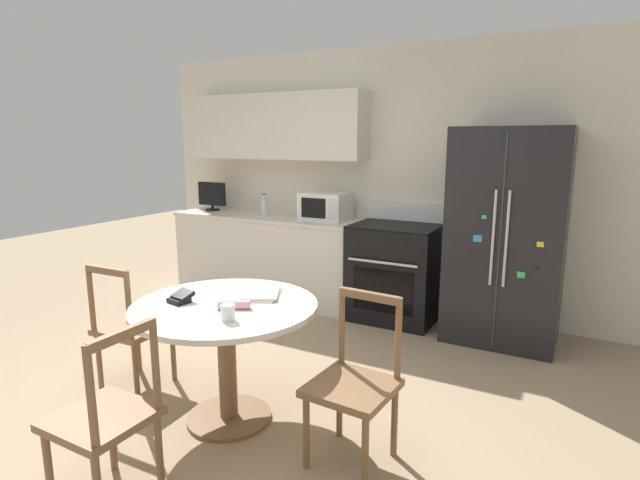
# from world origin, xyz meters

# --- Properties ---
(ground_plane) EXTENTS (14.00, 14.00, 0.00)m
(ground_plane) POSITION_xyz_m (0.00, 0.00, 0.00)
(ground_plane) COLOR #9E8466
(back_wall) EXTENTS (5.20, 0.44, 2.60)m
(back_wall) POSITION_xyz_m (-0.30, 2.59, 1.44)
(back_wall) COLOR silver
(back_wall) RESTS_ON ground_plane
(kitchen_counter) EXTENTS (2.14, 0.64, 0.90)m
(kitchen_counter) POSITION_xyz_m (-1.14, 2.29, 0.45)
(kitchen_counter) COLOR silver
(kitchen_counter) RESTS_ON ground_plane
(refrigerator) EXTENTS (0.91, 0.73, 1.81)m
(refrigerator) POSITION_xyz_m (1.32, 2.23, 0.90)
(refrigerator) COLOR black
(refrigerator) RESTS_ON ground_plane
(oven_range) EXTENTS (0.80, 0.68, 1.08)m
(oven_range) POSITION_xyz_m (0.33, 2.26, 0.47)
(oven_range) COLOR black
(oven_range) RESTS_ON ground_plane
(microwave) EXTENTS (0.47, 0.35, 0.28)m
(microwave) POSITION_xyz_m (-0.45, 2.31, 1.04)
(microwave) COLOR white
(microwave) RESTS_ON kitchen_counter
(countertop_tv) EXTENTS (0.36, 0.16, 0.33)m
(countertop_tv) POSITION_xyz_m (-1.93, 2.31, 1.07)
(countertop_tv) COLOR black
(countertop_tv) RESTS_ON kitchen_counter
(counter_bottle) EXTENTS (0.07, 0.07, 0.24)m
(counter_bottle) POSITION_xyz_m (-1.16, 2.24, 0.99)
(counter_bottle) COLOR silver
(counter_bottle) RESTS_ON kitchen_counter
(dining_table) EXTENTS (1.10, 1.10, 0.75)m
(dining_table) POSITION_xyz_m (0.06, 0.07, 0.59)
(dining_table) COLOR beige
(dining_table) RESTS_ON ground_plane
(dining_chair_right) EXTENTS (0.45, 0.45, 0.90)m
(dining_chair_right) POSITION_xyz_m (0.90, 0.08, 0.43)
(dining_chair_right) COLOR brown
(dining_chair_right) RESTS_ON ground_plane
(dining_chair_left) EXTENTS (0.43, 0.43, 0.90)m
(dining_chair_left) POSITION_xyz_m (-0.78, 0.08, 0.43)
(dining_chair_left) COLOR brown
(dining_chair_left) RESTS_ON ground_plane
(dining_chair_near) EXTENTS (0.42, 0.42, 0.90)m
(dining_chair_near) POSITION_xyz_m (0.03, -0.77, 0.43)
(dining_chair_near) COLOR brown
(dining_chair_near) RESTS_ON ground_plane
(candle_glass) EXTENTS (0.08, 0.08, 0.09)m
(candle_glass) POSITION_xyz_m (0.25, -0.14, 0.79)
(candle_glass) COLOR silver
(candle_glass) RESTS_ON dining_table
(folded_napkin) EXTENTS (0.18, 0.15, 0.05)m
(folded_napkin) POSITION_xyz_m (0.17, 0.02, 0.78)
(folded_napkin) COLOR pink
(folded_napkin) RESTS_ON dining_table
(wallet) EXTENTS (0.14, 0.15, 0.07)m
(wallet) POSITION_xyz_m (-0.19, -0.03, 0.78)
(wallet) COLOR black
(wallet) RESTS_ON dining_table
(mail_stack) EXTENTS (0.34, 0.37, 0.02)m
(mail_stack) POSITION_xyz_m (0.15, 0.31, 0.76)
(mail_stack) COLOR white
(mail_stack) RESTS_ON dining_table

